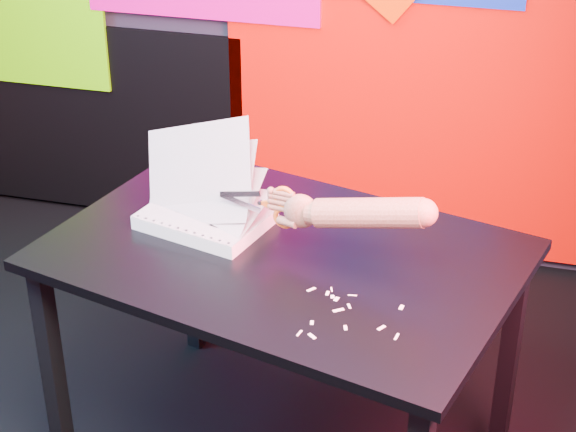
# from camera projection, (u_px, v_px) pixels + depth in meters

# --- Properties ---
(room) EXTENTS (3.01, 3.01, 2.71)m
(room) POSITION_uv_depth(u_px,v_px,m) (94.00, 42.00, 2.30)
(room) COLOR black
(room) RESTS_ON ground
(backdrop) EXTENTS (2.88, 0.05, 2.08)m
(backdrop) POSITION_uv_depth(u_px,v_px,m) (280.00, 22.00, 3.71)
(backdrop) COLOR #E20802
(backdrop) RESTS_ON ground
(work_table) EXTENTS (1.42, 1.12, 0.75)m
(work_table) POSITION_uv_depth(u_px,v_px,m) (283.00, 277.00, 2.66)
(work_table) COLOR black
(work_table) RESTS_ON ground
(printout_stack) EXTENTS (0.41, 0.33, 0.33)m
(printout_stack) POSITION_uv_depth(u_px,v_px,m) (205.00, 215.00, 2.73)
(printout_stack) COLOR beige
(printout_stack) RESTS_ON work_table
(scissors) EXTENTS (0.22, 0.04, 0.13)m
(scissors) POSITION_uv_depth(u_px,v_px,m) (279.00, 206.00, 2.57)
(scissors) COLOR #ACACB2
(scissors) RESTS_ON printout_stack
(hand_forearm) EXTENTS (0.45, 0.13, 0.16)m
(hand_forearm) POSITION_uv_depth(u_px,v_px,m) (357.00, 212.00, 2.47)
(hand_forearm) COLOR #A26A58
(hand_forearm) RESTS_ON work_table
(paper_clippings) EXTENTS (0.26, 0.23, 0.00)m
(paper_clippings) POSITION_uv_depth(u_px,v_px,m) (343.00, 312.00, 2.36)
(paper_clippings) COLOR silver
(paper_clippings) RESTS_ON work_table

